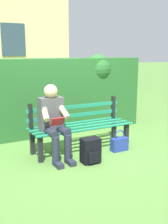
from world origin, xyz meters
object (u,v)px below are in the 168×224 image
park_bench (79,125)px  backpack (91,151)px  handbag (119,144)px  person_seated (54,120)px

park_bench → backpack: (0.14, 0.64, -0.23)m
park_bench → handbag: 0.75m
backpack → handbag: backpack is taller
person_seated → handbag: 1.23m
backpack → park_bench: bearing=-102.1°
park_bench → person_seated: size_ratio=1.52×
park_bench → backpack: 0.69m
park_bench → person_seated: person_seated is taller
person_seated → backpack: bearing=130.6°
park_bench → handbag: park_bench is taller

